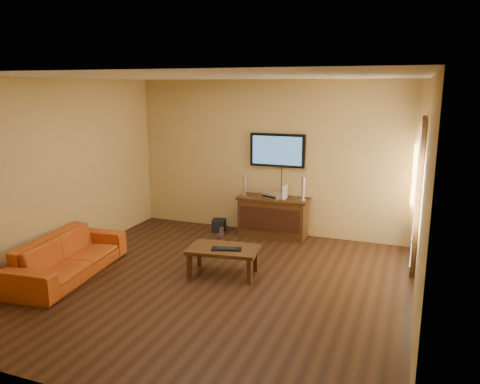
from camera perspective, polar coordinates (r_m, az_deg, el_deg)
The scene contains 14 objects.
ground_plane at distance 6.37m, azimuth -3.16°, elevation -11.16°, with size 5.00×5.00×0.00m, color black.
room_walls at distance 6.46m, azimuth -1.08°, elevation 4.81°, with size 5.00×5.00×5.00m.
french_door at distance 7.17m, azimuth 20.88°, elevation -0.41°, with size 0.07×1.02×2.22m.
media_console at distance 8.21m, azimuth 4.05°, elevation -3.02°, with size 1.24×0.47×0.70m.
television at distance 8.16m, azimuth 4.58°, elevation 5.09°, with size 0.98×0.08×0.58m.
coffee_table at distance 6.54m, azimuth -2.04°, elevation -7.25°, with size 1.03×0.70×0.40m.
sofa at distance 6.93m, azimuth -20.24°, elevation -6.64°, with size 1.92×0.56×0.75m, color #BC4B14.
speaker_left at distance 8.22m, azimuth 0.55°, elevation 0.72°, with size 0.10×0.10×0.36m.
speaker_right at distance 7.93m, azimuth 7.68°, elevation 0.26°, with size 0.11×0.11×0.39m.
av_receiver at distance 8.08m, azimuth 4.09°, elevation -0.46°, with size 0.33×0.24×0.08m, color silver.
game_console at distance 8.01m, azimuth 5.47°, elevation -0.01°, with size 0.05×0.17×0.24m, color white.
subwoofer at distance 8.51m, azimuth -2.59°, elevation -4.09°, with size 0.23×0.23×0.23m, color black.
bottle at distance 8.16m, azimuth -2.25°, elevation -4.97°, with size 0.07×0.07×0.21m.
keyboard at distance 6.44m, azimuth -1.66°, elevation -6.93°, with size 0.43×0.26×0.02m.
Camera 1 is at (2.40, -5.31, 2.59)m, focal length 35.00 mm.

